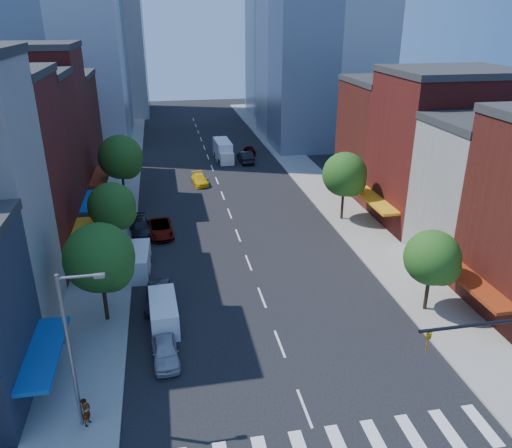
{
  "coord_description": "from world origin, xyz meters",
  "views": [
    {
      "loc": [
        -6.72,
        -20.74,
        20.29
      ],
      "look_at": [
        0.08,
        14.88,
        5.0
      ],
      "focal_mm": 35.0,
      "sensor_mm": 36.0,
      "label": 1
    }
  ],
  "objects": [
    {
      "name": "tree_left_near",
      "position": [
        -11.35,
        10.92,
        4.87
      ],
      "size": [
        4.8,
        4.8,
        7.3
      ],
      "color": "black",
      "rests_on": "sidewalk_left"
    },
    {
      "name": "tree_right_near",
      "position": [
        11.65,
        7.92,
        4.19
      ],
      "size": [
        4.0,
        4.0,
        6.2
      ],
      "color": "black",
      "rests_on": "sidewalk_right"
    },
    {
      "name": "bldg_left_3",
      "position": [
        -21.0,
        29.0,
        7.5
      ],
      "size": [
        12.0,
        8.0,
        15.0
      ],
      "primitive_type": "cube",
      "color": "#511914",
      "rests_on": "ground"
    },
    {
      "name": "bldg_left_5",
      "position": [
        -21.0,
        47.0,
        6.5
      ],
      "size": [
        12.0,
        10.0,
        13.0
      ],
      "primitive_type": "cube",
      "color": "#511914",
      "rests_on": "ground"
    },
    {
      "name": "taxi",
      "position": [
        -2.34,
        40.92,
        0.63
      ],
      "size": [
        2.15,
        4.51,
        1.27
      ],
      "primitive_type": "imported",
      "rotation": [
        0.0,
        0.0,
        0.09
      ],
      "color": "yellow",
      "rests_on": "ground"
    },
    {
      "name": "tree_left_far",
      "position": [
        -11.35,
        35.92,
        5.2
      ],
      "size": [
        5.0,
        5.0,
        7.75
      ],
      "color": "black",
      "rests_on": "sidewalk_left"
    },
    {
      "name": "bldg_left_4",
      "position": [
        -21.0,
        37.5,
        8.5
      ],
      "size": [
        12.0,
        9.0,
        17.0
      ],
      "primitive_type": "cube",
      "color": "#5D1716",
      "rests_on": "ground"
    },
    {
      "name": "ground",
      "position": [
        0.0,
        0.0,
        0.0
      ],
      "size": [
        220.0,
        220.0,
        0.0
      ],
      "primitive_type": "plane",
      "color": "black",
      "rests_on": "ground"
    },
    {
      "name": "tree_right_far",
      "position": [
        11.65,
        25.92,
        4.86
      ],
      "size": [
        4.6,
        4.6,
        7.2
      ],
      "color": "black",
      "rests_on": "sidewalk_right"
    },
    {
      "name": "box_truck",
      "position": [
        2.15,
        51.94,
        1.35
      ],
      "size": [
        2.4,
        7.16,
        2.85
      ],
      "rotation": [
        0.0,
        0.0,
        0.04
      ],
      "color": "white",
      "rests_on": "ground"
    },
    {
      "name": "parked_car_front",
      "position": [
        -7.5,
        5.76,
        0.69
      ],
      "size": [
        1.88,
        4.14,
        1.38
      ],
      "primitive_type": "imported",
      "rotation": [
        0.0,
        0.0,
        0.06
      ],
      "color": "#A6A6AB",
      "rests_on": "ground"
    },
    {
      "name": "streetlight",
      "position": [
        -11.81,
        1.0,
        5.28
      ],
      "size": [
        2.25,
        0.25,
        9.0
      ],
      "color": "slate",
      "rests_on": "sidewalk_left"
    },
    {
      "name": "tree_left_mid",
      "position": [
        -11.35,
        21.92,
        4.53
      ],
      "size": [
        4.2,
        4.2,
        6.65
      ],
      "color": "black",
      "rests_on": "sidewalk_left"
    },
    {
      "name": "cargo_van_near",
      "position": [
        -7.49,
        9.64,
        0.97
      ],
      "size": [
        2.07,
        4.7,
        1.97
      ],
      "rotation": [
        0.0,
        0.0,
        0.05
      ],
      "color": "white",
      "rests_on": "ground"
    },
    {
      "name": "parked_car_third",
      "position": [
        -7.5,
        25.53,
        0.69
      ],
      "size": [
        2.62,
        5.08,
        1.37
      ],
      "primitive_type": "imported",
      "rotation": [
        0.0,
        0.0,
        0.07
      ],
      "color": "#999999",
      "rests_on": "ground"
    },
    {
      "name": "pedestrian_near",
      "position": [
        -11.69,
        0.9,
        0.99
      ],
      "size": [
        0.6,
        0.72,
        1.68
      ],
      "primitive_type": "imported",
      "rotation": [
        0.0,
        0.0,
        1.18
      ],
      "color": "#999999",
      "rests_on": "sidewalk_left"
    },
    {
      "name": "traffic_car_oncoming",
      "position": [
        5.22,
        50.08,
        0.83
      ],
      "size": [
        1.94,
        5.07,
        1.65
      ],
      "primitive_type": "imported",
      "rotation": [
        0.0,
        0.0,
        3.18
      ],
      "color": "black",
      "rests_on": "ground"
    },
    {
      "name": "sidewalk_left",
      "position": [
        -12.5,
        40.0,
        0.07
      ],
      "size": [
        5.0,
        120.0,
        0.15
      ],
      "primitive_type": "cube",
      "color": "gray",
      "rests_on": "ground"
    },
    {
      "name": "bldg_right_2",
      "position": [
        21.0,
        24.0,
        7.5
      ],
      "size": [
        12.0,
        10.0,
        15.0
      ],
      "primitive_type": "cube",
      "color": "#5D1716",
      "rests_on": "ground"
    },
    {
      "name": "sidewalk_right",
      "position": [
        12.5,
        40.0,
        0.07
      ],
      "size": [
        5.0,
        120.0,
        0.15
      ],
      "primitive_type": "cube",
      "color": "gray",
      "rests_on": "ground"
    },
    {
      "name": "pedestrian_far",
      "position": [
        -14.2,
        8.64,
        0.93
      ],
      "size": [
        0.9,
        0.96,
        1.56
      ],
      "primitive_type": "imported",
      "rotation": [
        0.0,
        0.0,
        -2.13
      ],
      "color": "#999999",
      "rests_on": "sidewalk_left"
    },
    {
      "name": "parked_car_rear",
      "position": [
        -9.5,
        26.12,
        0.73
      ],
      "size": [
        2.67,
        5.23,
        1.45
      ],
      "primitive_type": "imported",
      "rotation": [
        0.0,
        0.0,
        0.13
      ],
      "color": "black",
      "rests_on": "ground"
    },
    {
      "name": "parked_car_second",
      "position": [
        -7.91,
        12.57,
        0.73
      ],
      "size": [
        1.96,
        4.56,
        1.46
      ],
      "primitive_type": "imported",
      "rotation": [
        0.0,
        0.0,
        -0.1
      ],
      "color": "black",
      "rests_on": "ground"
    },
    {
      "name": "bldg_right_3",
      "position": [
        21.0,
        34.0,
        6.5
      ],
      "size": [
        12.0,
        10.0,
        13.0
      ],
      "primitive_type": "cube",
      "color": "#511914",
      "rests_on": "ground"
    },
    {
      "name": "bldg_right_1",
      "position": [
        21.0,
        15.0,
        6.0
      ],
      "size": [
        12.0,
        8.0,
        12.0
      ],
      "primitive_type": "cube",
      "color": "beige",
      "rests_on": "ground"
    },
    {
      "name": "traffic_car_far",
      "position": [
        6.63,
        54.52,
        0.65
      ],
      "size": [
        1.64,
        3.85,
        1.3
      ],
      "primitive_type": "imported",
      "rotation": [
        0.0,
        0.0,
        3.11
      ],
      "color": "#999999",
      "rests_on": "ground"
    },
    {
      "name": "cargo_van_far",
      "position": [
        -9.51,
        17.89,
        1.03
      ],
      "size": [
        2.19,
        4.96,
        2.08
      ],
      "rotation": [
        0.0,
        0.0,
        -0.05
      ],
      "color": "silver",
      "rests_on": "ground"
    }
  ]
}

